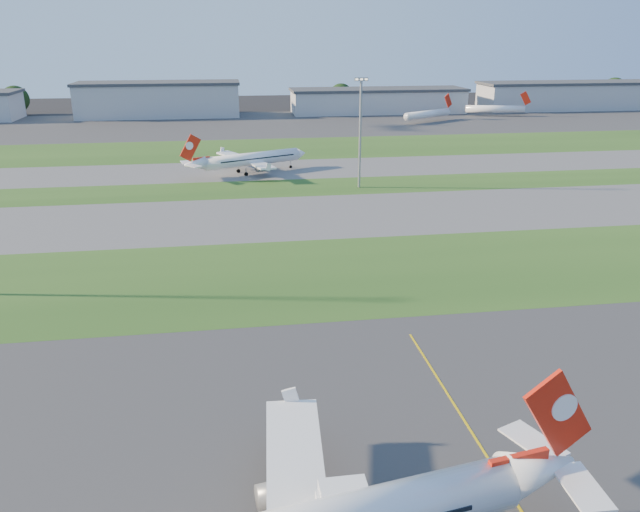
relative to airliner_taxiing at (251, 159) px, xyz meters
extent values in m
plane|color=black|center=(10.00, -128.45, -3.68)|extent=(700.00, 700.00, 0.00)
cube|color=#333335|center=(10.00, -128.45, -3.68)|extent=(300.00, 70.00, 0.01)
cube|color=#234717|center=(10.00, -76.45, -3.68)|extent=(300.00, 34.00, 0.01)
cube|color=#515154|center=(10.00, -43.45, -3.68)|extent=(300.00, 32.00, 0.01)
cube|color=#234717|center=(10.00, -18.45, -3.68)|extent=(300.00, 18.00, 0.01)
cube|color=#515154|center=(10.00, 3.55, -3.68)|extent=(300.00, 26.00, 0.01)
cube|color=#234717|center=(10.00, 36.55, -3.68)|extent=(300.00, 40.00, 0.01)
cube|color=#333335|center=(10.00, 96.55, -3.68)|extent=(400.00, 80.00, 0.01)
cube|color=gold|center=(15.00, -128.45, -3.68)|extent=(0.25, 60.00, 0.02)
cube|color=white|center=(0.50, -131.05, 0.32)|extent=(3.40, 3.00, 3.00)
cube|color=red|center=(16.55, -129.67, 5.50)|extent=(6.37, 1.46, 7.48)
cube|color=white|center=(-2.33, -124.99, -0.03)|extent=(5.46, 15.09, 1.53)
cylinder|color=slate|center=(-3.41, -127.39, -1.12)|extent=(4.48, 2.96, 2.27)
cylinder|color=white|center=(0.30, 0.13, 0.10)|extent=(26.08, 14.23, 3.43)
cube|color=red|center=(-15.33, -6.90, 4.70)|extent=(5.47, 2.69, 6.83)
cube|color=white|center=(-3.49, 6.34, -0.35)|extent=(11.56, 13.14, 1.39)
cube|color=white|center=(2.43, -6.82, -0.35)|extent=(6.40, 14.03, 1.39)
cylinder|color=slate|center=(-1.44, 5.09, -1.34)|extent=(4.31, 3.45, 2.07)
cylinder|color=slate|center=(2.85, -4.45, -1.34)|extent=(4.31, 3.45, 2.07)
cylinder|color=white|center=(78.03, 91.45, -0.48)|extent=(23.89, 16.21, 3.20)
cube|color=red|center=(89.15, 98.19, 4.32)|extent=(4.58, 2.94, 6.16)
cylinder|color=white|center=(114.15, 105.81, -0.48)|extent=(26.05, 9.04, 3.20)
cube|color=red|center=(126.81, 102.85, 4.32)|extent=(5.11, 1.47, 6.16)
cylinder|color=gray|center=(25.00, -20.45, 8.82)|extent=(0.60, 0.60, 25.00)
cube|color=gray|center=(25.00, -20.45, 21.72)|extent=(3.20, 0.50, 0.80)
cube|color=#FFF2CC|center=(25.00, -20.45, 21.72)|extent=(2.80, 0.70, 0.35)
cube|color=#96989D|center=(-35.00, 126.55, 3.32)|extent=(70.00, 22.00, 14.00)
cube|color=#383A3F|center=(-35.00, 126.55, 10.92)|extent=(71.40, 23.00, 1.20)
cube|color=#96989D|center=(65.00, 126.55, 1.32)|extent=(80.00, 22.00, 10.00)
cube|color=#383A3F|center=(65.00, 126.55, 6.92)|extent=(81.60, 23.00, 1.20)
cube|color=#96989D|center=(165.00, 126.55, 2.32)|extent=(95.00, 22.00, 12.00)
cube|color=#383A3F|center=(165.00, 126.55, 8.92)|extent=(96.90, 23.00, 1.20)
cylinder|color=black|center=(-100.00, 141.55, -1.48)|extent=(1.00, 1.00, 4.40)
sphere|color=black|center=(-100.00, 141.55, 3.47)|extent=(12.10, 12.10, 12.10)
cylinder|color=black|center=(-10.00, 137.55, -1.88)|extent=(1.00, 1.00, 3.60)
sphere|color=black|center=(-10.00, 137.55, 2.17)|extent=(9.90, 9.90, 9.90)
cylinder|color=black|center=(50.00, 140.55, -1.58)|extent=(1.00, 1.00, 4.20)
sphere|color=black|center=(50.00, 140.55, 3.14)|extent=(11.55, 11.55, 11.55)
cylinder|color=black|center=(125.00, 138.55, -1.78)|extent=(1.00, 1.00, 3.80)
sphere|color=black|center=(125.00, 138.55, 2.49)|extent=(10.45, 10.45, 10.45)
cylinder|color=black|center=(195.00, 142.55, -1.38)|extent=(1.00, 1.00, 4.60)
sphere|color=black|center=(195.00, 142.55, 3.79)|extent=(12.65, 12.65, 12.65)
camera|label=1|loc=(-6.44, -165.55, 31.67)|focal=35.00mm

